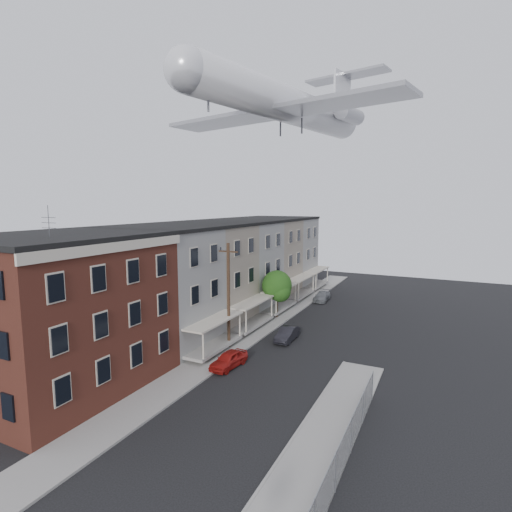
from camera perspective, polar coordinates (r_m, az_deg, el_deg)
The scene contains 17 objects.
sidewalk_left at distance 40.02m, azimuth 0.57°, elevation -10.22°, with size 3.00×62.00×0.12m, color gray.
sidewalk_right at distance 21.16m, azimuth 7.55°, elevation -27.73°, with size 3.00×26.00×0.12m, color gray.
curb_left at distance 39.45m, azimuth 2.51°, elevation -10.47°, with size 0.15×62.00×0.14m, color gray.
curb_right at distance 21.56m, azimuth 3.45°, elevation -26.90°, with size 0.15×26.00×0.14m, color gray.
corner_building at distance 29.54m, azimuth -26.01°, elevation -7.14°, with size 10.31×12.30×12.15m.
row_house_a at distance 35.98m, azimuth -14.01°, elevation -4.13°, with size 11.98×7.00×10.30m.
row_house_b at distance 41.48m, azimuth -7.82°, elevation -2.44°, with size 11.98×7.00×10.30m.
row_house_c at distance 47.39m, azimuth -3.14°, elevation -1.13°, with size 11.98×7.00×10.30m.
row_house_d at distance 53.56m, azimuth 0.49°, elevation -0.12°, with size 11.98×7.00×10.30m.
row_house_e at distance 59.91m, azimuth 3.35°, elevation 0.68°, with size 11.98×7.00×10.30m.
chainlink_fence at distance 19.51m, azimuth 11.29°, elevation -27.88°, with size 0.06×18.06×1.90m.
utility_pole at distance 33.70m, azimuth -3.94°, elevation -5.49°, with size 1.80×0.26×9.00m.
street_tree at distance 42.53m, azimuth 3.12°, elevation -4.43°, with size 3.22×3.20×5.20m.
car_near at distance 31.04m, azimuth -3.91°, elevation -14.53°, with size 1.44×3.58×1.22m, color #A61915.
car_mid at distance 36.64m, azimuth 4.49°, elevation -11.05°, with size 1.27×3.64×1.20m, color black.
car_far at distance 51.46m, azimuth 9.41°, elevation -5.69°, with size 1.62×3.98×1.15m, color slate.
airplane at distance 42.14m, azimuth 4.73°, elevation 20.69°, with size 25.87×29.56×8.50m.
Camera 1 is at (10.74, -10.49, 12.25)m, focal length 28.00 mm.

